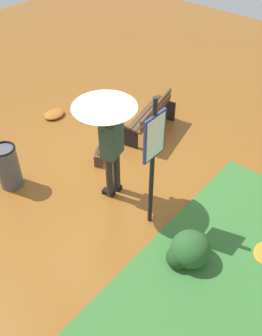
% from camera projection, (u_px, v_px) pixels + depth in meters
% --- Properties ---
extents(ground_plane, '(18.00, 18.00, 0.00)m').
position_uv_depth(ground_plane, '(112.00, 177.00, 7.03)').
color(ground_plane, brown).
extents(person_with_umbrella, '(0.96, 0.96, 2.04)m').
position_uv_depth(person_with_umbrella, '(108.00, 121.00, 5.65)').
color(person_with_umbrella, '#2D2823').
rests_on(person_with_umbrella, ground_plane).
extents(info_sign_post, '(0.44, 0.07, 2.30)m').
position_uv_depth(info_sign_post, '(153.00, 151.00, 5.29)').
color(info_sign_post, black).
rests_on(info_sign_post, ground_plane).
extents(handbag, '(0.33, 0.29, 0.37)m').
position_uv_depth(handbag, '(99.00, 157.00, 7.26)').
color(handbag, '#4C3323').
rests_on(handbag, ground_plane).
extents(park_bench, '(1.42, 0.66, 0.75)m').
position_uv_depth(park_bench, '(151.00, 116.00, 7.80)').
color(park_bench, black).
rests_on(park_bench, ground_plane).
extents(trash_bin, '(0.42, 0.42, 0.83)m').
position_uv_depth(trash_bin, '(8.00, 167.00, 6.61)').
color(trash_bin, '#4C4C51').
rests_on(trash_bin, ground_plane).
extents(shrub_cluster, '(0.64, 0.58, 0.53)m').
position_uv_depth(shrub_cluster, '(188.00, 251.00, 5.49)').
color(shrub_cluster, '#285628').
rests_on(shrub_cluster, ground_plane).
extents(leaf_pile_near_person, '(0.48, 0.39, 0.11)m').
position_uv_depth(leaf_pile_near_person, '(54.00, 114.00, 8.49)').
color(leaf_pile_near_person, '#A86023').
rests_on(leaf_pile_near_person, ground_plane).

